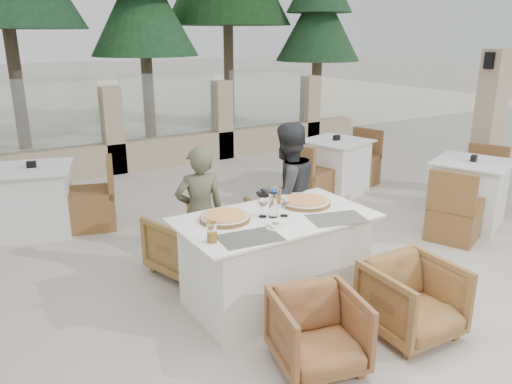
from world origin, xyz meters
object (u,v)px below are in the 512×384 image
wine_glass_centre (263,206)px  bg_table_c (469,193)px  bg_table_b (335,167)px  water_bottle (273,203)px  wine_glass_near (284,206)px  beer_glass_left (212,232)px  armchair_far_right (284,229)px  bg_table_a (36,200)px  diner_right (287,194)px  beer_glass_right (277,195)px  olive_dish (275,225)px  armchair_near_left (318,332)px  pizza_right (306,201)px  pizza_left (225,217)px  armchair_far_left (187,243)px  diner_left (200,213)px  armchair_near_right (412,299)px  dining_table (275,260)px

wine_glass_centre → bg_table_c: (3.09, 0.26, -0.48)m
wine_glass_centre → bg_table_b: size_ratio=0.11×
water_bottle → wine_glass_near: size_ratio=1.33×
beer_glass_left → bg_table_c: size_ratio=0.09×
water_bottle → armchair_far_right: bearing=49.1°
bg_table_a → bg_table_b: bearing=6.9°
wine_glass_near → bg_table_a: wine_glass_near is taller
diner_right → bg_table_b: (1.88, 1.47, -0.32)m
beer_glass_right → diner_right: 0.51m
wine_glass_near → olive_dish: size_ratio=1.67×
olive_dish → armchair_near_left: bearing=-98.5°
pizza_right → olive_dish: (-0.54, -0.33, -0.01)m
pizza_left → armchair_far_right: (0.97, 0.55, -0.49)m
diner_right → beer_glass_right: bearing=40.4°
pizza_right → bg_table_a: 3.22m
wine_glass_centre → beer_glass_left: bearing=-157.4°
olive_dish → bg_table_b: olive_dish is taller
bg_table_b → armchair_far_left: bearing=-172.1°
diner_left → armchair_far_left: bearing=-52.0°
pizza_right → diner_left: 0.98m
wine_glass_centre → bg_table_b: wine_glass_centre is taller
pizza_left → armchair_far_left: bearing=90.1°
armchair_near_right → bg_table_a: bg_table_a is taller
bg_table_a → armchair_far_right: bearing=-28.9°
diner_right → bg_table_b: diner_right is taller
dining_table → pizza_left: pizza_left is taller
water_bottle → pizza_left: bearing=159.0°
dining_table → armchair_near_right: bearing=-57.4°
water_bottle → dining_table: bearing=-13.9°
beer_glass_right → bg_table_c: beer_glass_right is taller
pizza_right → bg_table_b: size_ratio=0.26×
wine_glass_centre → bg_table_a: (-1.34, 2.68, -0.48)m
water_bottle → wine_glass_near: 0.10m
beer_glass_left → armchair_far_left: 1.27m
olive_dish → water_bottle: bearing=60.7°
armchair_near_left → beer_glass_right: bearing=82.9°
wine_glass_centre → diner_left: bearing=107.4°
bg_table_b → armchair_near_left: bearing=-146.6°
pizza_left → pizza_right: bearing=-2.0°
beer_glass_right → armchair_far_right: (0.38, 0.42, -0.54)m
wine_glass_centre → diner_left: 0.79m
armchair_far_left → diner_right: 1.07m
pizza_right → diner_left: bearing=137.5°
armchair_far_left → diner_left: diner_left is taller
armchair_far_right → armchair_near_right: 1.65m
wine_glass_centre → dining_table: bearing=-30.3°
water_bottle → beer_glass_right: water_bottle is taller
armchair_far_right → bg_table_c: (2.42, -0.38, 0.08)m
pizza_right → armchair_near_right: size_ratio=0.68×
diner_right → bg_table_c: 2.49m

